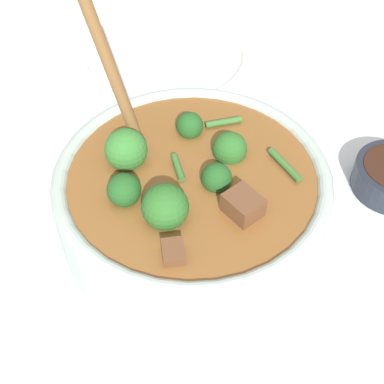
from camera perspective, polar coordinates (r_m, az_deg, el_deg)
ground_plane at (r=0.58m, az=-0.00°, el=-3.49°), size 4.00×4.00×0.00m
stew_bowl at (r=0.54m, az=-0.09°, el=-0.26°), size 0.27×0.27×0.24m
empty_plate at (r=0.80m, az=-2.89°, el=14.26°), size 0.26×0.26×0.02m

